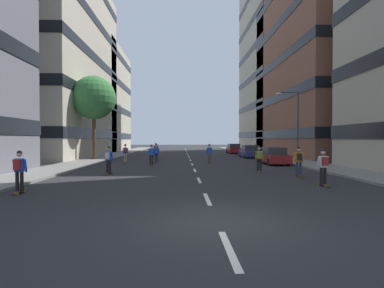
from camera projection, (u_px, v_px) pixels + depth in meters
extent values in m
plane|color=#28282B|center=(189.00, 158.00, 34.72)|extent=(160.57, 160.57, 0.00)
cube|color=gray|center=(110.00, 156.00, 37.68)|extent=(3.24, 73.59, 0.14)
cube|color=gray|center=(265.00, 156.00, 38.43)|extent=(3.24, 73.59, 0.14)
cube|color=silver|center=(229.00, 249.00, 5.98)|extent=(0.16, 2.20, 0.01)
cube|color=silver|center=(207.00, 199.00, 10.97)|extent=(0.16, 2.20, 0.01)
cube|color=silver|center=(199.00, 180.00, 15.97)|extent=(0.16, 2.20, 0.01)
cube|color=silver|center=(195.00, 170.00, 20.97)|extent=(0.16, 2.20, 0.01)
cube|color=silver|center=(192.00, 164.00, 25.96)|extent=(0.16, 2.20, 0.01)
cube|color=silver|center=(190.00, 160.00, 30.96)|extent=(0.16, 2.20, 0.01)
cube|color=silver|center=(189.00, 157.00, 35.95)|extent=(0.16, 2.20, 0.01)
cube|color=silver|center=(188.00, 155.00, 40.95)|extent=(0.16, 2.20, 0.01)
cube|color=silver|center=(187.00, 153.00, 45.95)|extent=(0.16, 2.20, 0.01)
cube|color=silver|center=(187.00, 152.00, 50.94)|extent=(0.16, 2.20, 0.01)
cube|color=silver|center=(186.00, 151.00, 55.94)|extent=(0.16, 2.20, 0.01)
cube|color=silver|center=(186.00, 150.00, 60.93)|extent=(0.16, 2.20, 0.01)
cube|color=silver|center=(185.00, 149.00, 65.93)|extent=(0.16, 2.20, 0.01)
cube|color=#BCB29E|center=(31.00, 63.00, 37.20)|extent=(16.56, 22.28, 23.85)
cube|color=black|center=(32.00, 134.00, 37.35)|extent=(16.68, 22.40, 1.10)
cube|color=black|center=(32.00, 97.00, 37.27)|extent=(16.68, 22.40, 1.10)
cube|color=black|center=(31.00, 59.00, 37.19)|extent=(16.68, 22.40, 1.10)
cube|color=black|center=(31.00, 21.00, 37.11)|extent=(16.68, 22.40, 1.10)
cube|color=#BCB29E|center=(77.00, 101.00, 53.43)|extent=(16.56, 16.98, 18.52)
cube|color=black|center=(77.00, 136.00, 53.55)|extent=(16.68, 17.10, 1.10)
cube|color=black|center=(77.00, 111.00, 53.47)|extent=(16.68, 17.10, 1.10)
cube|color=black|center=(77.00, 85.00, 53.39)|extent=(16.68, 17.10, 1.10)
cube|color=black|center=(77.00, 60.00, 53.31)|extent=(16.68, 17.10, 1.10)
cube|color=brown|center=(340.00, 66.00, 38.68)|extent=(16.56, 21.70, 23.94)
cube|color=black|center=(339.00, 134.00, 38.84)|extent=(16.68, 21.82, 1.10)
cube|color=black|center=(339.00, 98.00, 38.76)|extent=(16.68, 21.82, 1.10)
cube|color=black|center=(340.00, 62.00, 38.67)|extent=(16.68, 21.82, 1.10)
cube|color=black|center=(340.00, 25.00, 38.59)|extent=(16.68, 21.82, 1.10)
cube|color=#BCB29E|center=(293.00, 56.00, 54.78)|extent=(16.56, 18.76, 35.60)
cube|color=black|center=(293.00, 135.00, 55.03)|extent=(16.68, 18.88, 1.10)
cube|color=black|center=(293.00, 108.00, 54.94)|extent=(16.68, 18.88, 1.10)
cube|color=black|center=(293.00, 80.00, 54.85)|extent=(16.68, 18.88, 1.10)
cube|color=black|center=(293.00, 53.00, 54.77)|extent=(16.68, 18.88, 1.10)
cube|color=black|center=(293.00, 26.00, 54.68)|extent=(16.68, 18.88, 1.10)
cube|color=navy|center=(249.00, 153.00, 35.33)|extent=(1.80, 4.40, 0.70)
cube|color=#2D3338|center=(250.00, 148.00, 35.17)|extent=(1.60, 2.10, 0.64)
cylinder|color=black|center=(240.00, 154.00, 36.76)|extent=(0.22, 0.64, 0.64)
cylinder|color=black|center=(253.00, 154.00, 36.82)|extent=(0.22, 0.64, 0.64)
cylinder|color=black|center=(246.00, 156.00, 33.86)|extent=(0.22, 0.64, 0.64)
cylinder|color=black|center=(259.00, 156.00, 33.92)|extent=(0.22, 0.64, 0.64)
cube|color=maroon|center=(234.00, 150.00, 45.91)|extent=(1.80, 4.40, 0.70)
cube|color=#2D3338|center=(234.00, 146.00, 45.75)|extent=(1.60, 2.10, 0.64)
cylinder|color=black|center=(227.00, 151.00, 47.34)|extent=(0.22, 0.64, 0.64)
cylinder|color=black|center=(237.00, 151.00, 47.40)|extent=(0.22, 0.64, 0.64)
cylinder|color=black|center=(230.00, 152.00, 44.44)|extent=(0.22, 0.64, 0.64)
cylinder|color=black|center=(241.00, 152.00, 44.50)|extent=(0.22, 0.64, 0.64)
cube|color=maroon|center=(273.00, 158.00, 26.18)|extent=(1.80, 4.40, 0.70)
cube|color=#2D3338|center=(274.00, 151.00, 26.02)|extent=(1.60, 2.10, 0.64)
cylinder|color=black|center=(260.00, 159.00, 27.60)|extent=(0.22, 0.64, 0.64)
cylinder|color=black|center=(277.00, 159.00, 27.66)|extent=(0.22, 0.64, 0.64)
cylinder|color=black|center=(269.00, 162.00, 24.71)|extent=(0.22, 0.64, 0.64)
cylinder|color=black|center=(288.00, 162.00, 24.77)|extent=(0.22, 0.64, 0.64)
cylinder|color=#4C3823|center=(94.00, 136.00, 30.65)|extent=(0.36, 0.36, 4.84)
sphere|color=#387A3D|center=(94.00, 98.00, 30.58)|extent=(4.52, 4.52, 4.52)
cylinder|color=#3F3F44|center=(298.00, 127.00, 26.93)|extent=(0.16, 0.16, 6.50)
cylinder|color=#3F3F44|center=(288.00, 92.00, 26.84)|extent=(1.80, 0.10, 0.10)
ellipsoid|color=silver|center=(279.00, 94.00, 26.81)|extent=(0.50, 0.30, 0.24)
cube|color=brown|center=(156.00, 162.00, 27.91)|extent=(0.24, 0.91, 0.02)
cylinder|color=#D8BF4C|center=(157.00, 162.00, 28.24)|extent=(0.18, 0.08, 0.07)
cylinder|color=#D8BF4C|center=(156.00, 162.00, 27.60)|extent=(0.18, 0.08, 0.07)
cylinder|color=#2D334C|center=(155.00, 157.00, 27.91)|extent=(0.15, 0.15, 0.80)
cylinder|color=#2D334C|center=(157.00, 157.00, 27.91)|extent=(0.15, 0.15, 0.80)
cube|color=blue|center=(156.00, 150.00, 27.90)|extent=(0.33, 0.21, 0.55)
cylinder|color=blue|center=(154.00, 151.00, 27.95)|extent=(0.10, 0.23, 0.55)
cylinder|color=blue|center=(159.00, 151.00, 27.95)|extent=(0.10, 0.23, 0.55)
sphere|color=tan|center=(156.00, 146.00, 27.91)|extent=(0.22, 0.22, 0.22)
sphere|color=black|center=(156.00, 145.00, 27.91)|extent=(0.21, 0.21, 0.21)
cube|color=brown|center=(151.00, 164.00, 24.97)|extent=(0.23, 0.91, 0.02)
cylinder|color=#D8BF4C|center=(152.00, 165.00, 25.29)|extent=(0.18, 0.08, 0.07)
cylinder|color=#D8BF4C|center=(151.00, 165.00, 24.65)|extent=(0.18, 0.08, 0.07)
cylinder|color=black|center=(150.00, 160.00, 24.96)|extent=(0.15, 0.15, 0.80)
cylinder|color=black|center=(152.00, 160.00, 24.97)|extent=(0.15, 0.15, 0.80)
cube|color=blue|center=(151.00, 152.00, 24.95)|extent=(0.33, 0.21, 0.55)
cylinder|color=blue|center=(149.00, 152.00, 24.99)|extent=(0.10, 0.23, 0.55)
cylinder|color=blue|center=(154.00, 152.00, 25.02)|extent=(0.10, 0.23, 0.55)
sphere|color=tan|center=(151.00, 146.00, 24.96)|extent=(0.22, 0.22, 0.22)
sphere|color=black|center=(151.00, 146.00, 24.96)|extent=(0.21, 0.21, 0.21)
cube|color=brown|center=(20.00, 191.00, 12.10)|extent=(0.25, 0.91, 0.02)
cylinder|color=#D8BF4C|center=(23.00, 191.00, 12.42)|extent=(0.18, 0.08, 0.07)
cylinder|color=#D8BF4C|center=(16.00, 194.00, 11.78)|extent=(0.18, 0.08, 0.07)
cylinder|color=black|center=(17.00, 181.00, 12.08)|extent=(0.15, 0.15, 0.80)
cylinder|color=black|center=(22.00, 181.00, 12.10)|extent=(0.15, 0.15, 0.80)
cube|color=blue|center=(19.00, 165.00, 12.08)|extent=(0.33, 0.22, 0.55)
cylinder|color=blue|center=(14.00, 166.00, 12.11)|extent=(0.10, 0.23, 0.55)
cylinder|color=blue|center=(26.00, 166.00, 12.15)|extent=(0.10, 0.23, 0.55)
sphere|color=beige|center=(19.00, 154.00, 12.09)|extent=(0.22, 0.22, 0.22)
sphere|color=black|center=(19.00, 153.00, 12.09)|extent=(0.21, 0.21, 0.21)
cube|color=#A52626|center=(17.00, 165.00, 11.90)|extent=(0.27, 0.17, 0.40)
cube|color=brown|center=(323.00, 184.00, 13.96)|extent=(0.22, 0.90, 0.02)
cylinder|color=#D8BF4C|center=(320.00, 184.00, 14.28)|extent=(0.18, 0.07, 0.07)
cylinder|color=#D8BF4C|center=(327.00, 186.00, 13.64)|extent=(0.18, 0.07, 0.07)
cylinder|color=black|center=(321.00, 176.00, 13.94)|extent=(0.14, 0.14, 0.80)
cylinder|color=black|center=(325.00, 176.00, 13.96)|extent=(0.14, 0.14, 0.80)
cube|color=white|center=(323.00, 162.00, 13.94)|extent=(0.33, 0.21, 0.55)
cylinder|color=white|center=(318.00, 162.00, 13.97)|extent=(0.10, 0.23, 0.55)
cylinder|color=white|center=(327.00, 162.00, 14.00)|extent=(0.10, 0.23, 0.55)
sphere|color=beige|center=(323.00, 152.00, 13.95)|extent=(0.22, 0.22, 0.22)
sphere|color=black|center=(323.00, 151.00, 13.95)|extent=(0.21, 0.21, 0.21)
cube|color=#A52626|center=(325.00, 161.00, 13.76)|extent=(0.26, 0.17, 0.40)
cube|color=brown|center=(259.00, 171.00, 19.86)|extent=(0.38, 0.92, 0.02)
cylinder|color=#D8BF4C|center=(259.00, 171.00, 20.18)|extent=(0.19, 0.11, 0.07)
cylinder|color=#D8BF4C|center=(259.00, 172.00, 19.55)|extent=(0.19, 0.11, 0.07)
cylinder|color=black|center=(258.00, 165.00, 19.87)|extent=(0.17, 0.17, 0.80)
cylinder|color=black|center=(261.00, 165.00, 19.84)|extent=(0.17, 0.17, 0.80)
cube|color=orange|center=(259.00, 155.00, 19.84)|extent=(0.35, 0.26, 0.55)
cylinder|color=orange|center=(256.00, 155.00, 19.93)|extent=(0.14, 0.24, 0.55)
cylinder|color=orange|center=(263.00, 155.00, 19.85)|extent=(0.14, 0.24, 0.55)
sphere|color=beige|center=(259.00, 148.00, 19.85)|extent=(0.22, 0.22, 0.22)
sphere|color=black|center=(259.00, 147.00, 19.85)|extent=(0.21, 0.21, 0.21)
cube|color=#4C8C4C|center=(259.00, 155.00, 19.66)|extent=(0.29, 0.21, 0.40)
cube|color=brown|center=(209.00, 162.00, 27.85)|extent=(0.36, 0.92, 0.02)
cylinder|color=#D8BF4C|center=(208.00, 162.00, 28.17)|extent=(0.19, 0.10, 0.07)
cylinder|color=#D8BF4C|center=(210.00, 162.00, 27.54)|extent=(0.19, 0.10, 0.07)
cylinder|color=#594C47|center=(209.00, 157.00, 27.83)|extent=(0.16, 0.16, 0.80)
cylinder|color=#594C47|center=(210.00, 157.00, 27.86)|extent=(0.16, 0.16, 0.80)
cube|color=blue|center=(209.00, 150.00, 27.83)|extent=(0.35, 0.25, 0.55)
cylinder|color=blue|center=(207.00, 151.00, 27.84)|extent=(0.13, 0.24, 0.55)
cylinder|color=blue|center=(211.00, 151.00, 27.93)|extent=(0.13, 0.24, 0.55)
sphere|color=#997051|center=(209.00, 146.00, 27.85)|extent=(0.22, 0.22, 0.22)
sphere|color=black|center=(209.00, 145.00, 27.84)|extent=(0.21, 0.21, 0.21)
cube|color=brown|center=(299.00, 175.00, 17.46)|extent=(0.34, 0.92, 0.02)
cylinder|color=#D8BF4C|center=(297.00, 175.00, 17.77)|extent=(0.19, 0.10, 0.07)
cylinder|color=#D8BF4C|center=(300.00, 177.00, 17.14)|extent=(0.19, 0.10, 0.07)
cylinder|color=#2D334C|center=(297.00, 168.00, 17.46)|extent=(0.16, 0.16, 0.80)
cylinder|color=#2D334C|center=(300.00, 168.00, 17.44)|extent=(0.16, 0.16, 0.80)
cube|color=orange|center=(299.00, 157.00, 17.44)|extent=(0.35, 0.25, 0.55)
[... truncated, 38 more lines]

